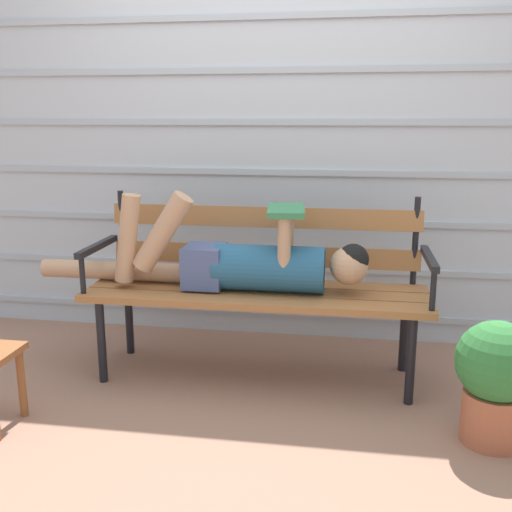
# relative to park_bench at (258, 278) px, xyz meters

# --- Properties ---
(ground_plane) EXTENTS (12.00, 12.00, 0.00)m
(ground_plane) POSITION_rel_park_bench_xyz_m (0.00, -0.17, -0.52)
(ground_plane) COLOR #936B56
(house_siding) EXTENTS (4.62, 0.08, 2.33)m
(house_siding) POSITION_rel_park_bench_xyz_m (0.00, 0.60, 0.65)
(house_siding) COLOR #B2BCC6
(house_siding) RESTS_ON ground
(park_bench) EXTENTS (1.75, 0.52, 0.94)m
(park_bench) POSITION_rel_park_bench_xyz_m (0.00, 0.00, 0.00)
(park_bench) COLOR #9E6638
(park_bench) RESTS_ON ground
(reclining_person) EXTENTS (1.76, 0.27, 0.51)m
(reclining_person) POSITION_rel_park_bench_xyz_m (-0.09, -0.07, 0.10)
(reclining_person) COLOR #23567A
(potted_plant) EXTENTS (0.34, 0.34, 0.53)m
(potted_plant) POSITION_rel_park_bench_xyz_m (1.08, -0.56, -0.22)
(potted_plant) COLOR #AD5B3D
(potted_plant) RESTS_ON ground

